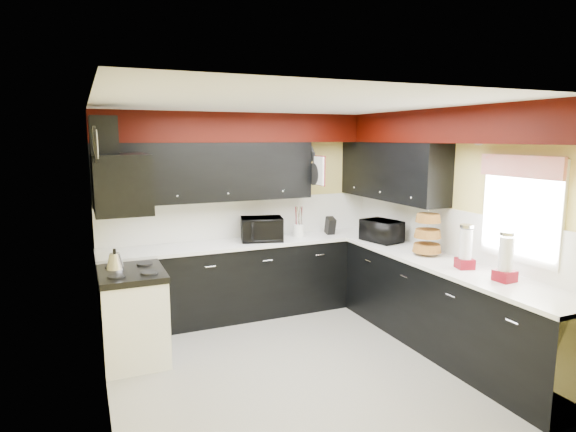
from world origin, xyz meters
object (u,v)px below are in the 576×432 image
at_px(knife_block, 330,226).
at_px(toaster_oven, 262,229).
at_px(utensil_crock, 299,230).
at_px(kettle, 115,261).
at_px(microwave, 382,231).

bearing_deg(knife_block, toaster_oven, -172.23).
bearing_deg(utensil_crock, toaster_oven, -173.30).
relative_size(knife_block, kettle, 1.28).
height_order(utensil_crock, kettle, utensil_crock).
distance_m(microwave, utensil_crock, 1.07).
height_order(utensil_crock, knife_block, knife_block).
xyz_separation_m(toaster_oven, utensil_crock, (0.53, 0.06, -0.07)).
bearing_deg(kettle, toaster_oven, 18.01).
distance_m(toaster_oven, microwave, 1.48).
xyz_separation_m(microwave, utensil_crock, (-0.81, 0.69, -0.05)).
relative_size(microwave, knife_block, 2.15).
relative_size(microwave, kettle, 2.74).
relative_size(microwave, utensil_crock, 2.99).
bearing_deg(microwave, toaster_oven, 53.15).
bearing_deg(utensil_crock, knife_block, -5.28).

